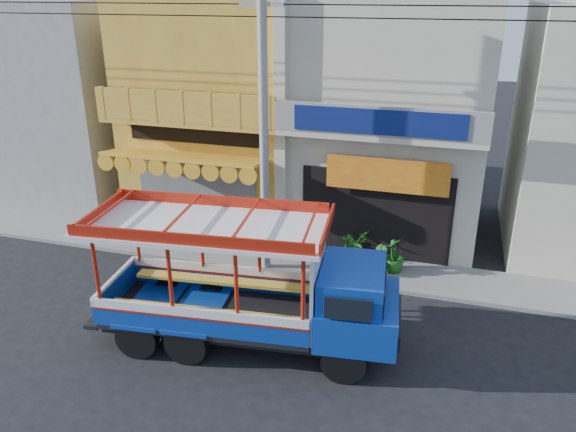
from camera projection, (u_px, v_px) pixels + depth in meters
The scene contains 12 objects.
ground at pixel (261, 334), 13.93m from camera, with size 90.00×90.00×0.00m, color black.
sidewalk at pixel (304, 262), 17.45m from camera, with size 30.00×2.00×0.12m, color slate.
shophouse_left at pixel (228, 102), 20.51m from camera, with size 6.00×7.50×8.24m.
shophouse_right at pixel (393, 112), 18.90m from camera, with size 6.00×6.75×8.24m.
party_pilaster at pixel (281, 130), 16.99m from camera, with size 0.35×0.30×8.00m, color beige.
filler_building_left at pixel (68, 100), 22.54m from camera, with size 6.00×6.00×7.60m, color gray.
utility_pole at pixel (269, 105), 15.19m from camera, with size 28.00×0.26×9.00m.
songthaew_truck at pixel (267, 287), 12.87m from camera, with size 7.36×3.05×3.34m.
green_sign at pixel (138, 229), 18.77m from camera, with size 0.59×0.34×0.90m.
potted_plant_a at pixel (354, 244), 17.47m from camera, with size 0.84×0.73×0.94m, color #1A5819.
potted_plant_b at pixel (380, 260), 16.45m from camera, with size 0.49×0.40×0.89m, color #1A5819.
potted_plant_c at pixel (395, 254), 16.58m from camera, with size 0.62×0.62×1.11m, color #1A5819.
Camera 1 is at (4.06, -11.09, 7.98)m, focal length 35.00 mm.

